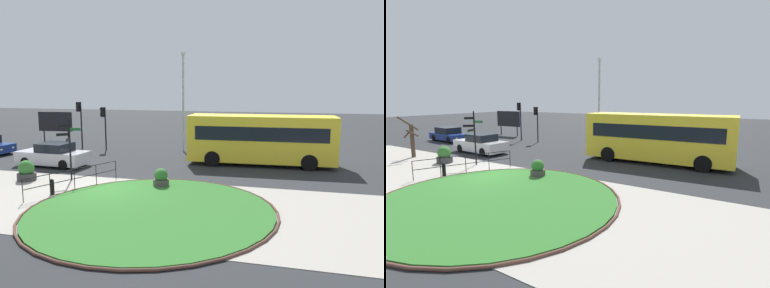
% 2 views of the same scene
% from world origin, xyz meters
% --- Properties ---
extents(ground, '(120.00, 120.00, 0.00)m').
position_xyz_m(ground, '(0.00, 0.00, 0.00)').
color(ground, '#282B2D').
extents(sidewalk_paving, '(32.00, 8.38, 0.02)m').
position_xyz_m(sidewalk_paving, '(0.00, -1.81, 0.01)').
color(sidewalk_paving, '#9E998E').
rests_on(sidewalk_paving, ground).
extents(grass_island, '(10.03, 10.03, 0.10)m').
position_xyz_m(grass_island, '(3.34, -2.41, 0.05)').
color(grass_island, '#2D6B28').
rests_on(grass_island, ground).
extents(grass_kerb_ring, '(10.34, 10.34, 0.11)m').
position_xyz_m(grass_kerb_ring, '(3.34, -2.41, 0.06)').
color(grass_kerb_ring, brown).
rests_on(grass_kerb_ring, ground).
extents(signpost_directional, '(1.08, 0.90, 3.49)m').
position_xyz_m(signpost_directional, '(-2.77, 1.34, 2.03)').
color(signpost_directional, black).
rests_on(signpost_directional, ground).
extents(bollard_foreground, '(0.20, 0.20, 0.77)m').
position_xyz_m(bollard_foreground, '(-2.08, -1.31, 0.39)').
color(bollard_foreground, black).
rests_on(bollard_foreground, ground).
extents(railing_grass_edge, '(2.13, 4.89, 1.07)m').
position_xyz_m(railing_grass_edge, '(-1.49, -0.33, 0.70)').
color(railing_grass_edge, black).
rests_on(railing_grass_edge, ground).
extents(bus_yellow, '(9.44, 2.91, 3.23)m').
position_xyz_m(bus_yellow, '(6.89, 8.21, 1.73)').
color(bus_yellow, yellow).
rests_on(bus_yellow, ground).
extents(car_near_lane, '(4.66, 2.12, 1.50)m').
position_xyz_m(car_near_lane, '(-6.01, 4.49, 0.69)').
color(car_near_lane, silver).
rests_on(car_near_lane, ground).
extents(car_far_lane, '(4.60, 2.19, 1.40)m').
position_xyz_m(car_far_lane, '(-13.85, 7.01, 0.65)').
color(car_far_lane, navy).
rests_on(car_far_lane, ground).
extents(traffic_light_near, '(0.49, 0.28, 3.84)m').
position_xyz_m(traffic_light_near, '(-8.01, 11.08, 2.81)').
color(traffic_light_near, black).
rests_on(traffic_light_near, ground).
extents(traffic_light_far, '(0.49, 0.30, 3.44)m').
position_xyz_m(traffic_light_far, '(-5.88, 11.12, 2.53)').
color(traffic_light_far, black).
rests_on(traffic_light_far, ground).
extents(lamppost_tall, '(0.32, 0.32, 7.67)m').
position_xyz_m(lamppost_tall, '(0.62, 11.83, 4.13)').
color(lamppost_tall, '#B7B7BC').
rests_on(lamppost_tall, ground).
extents(billboard_left, '(3.27, 0.39, 2.82)m').
position_xyz_m(billboard_left, '(-11.88, 13.35, 1.88)').
color(billboard_left, black).
rests_on(billboard_left, ground).
extents(planter_near_signpost, '(1.00, 1.00, 1.12)m').
position_xyz_m(planter_near_signpost, '(-5.09, 0.72, 0.50)').
color(planter_near_signpost, '#383838').
rests_on(planter_near_signpost, ground).
extents(planter_kerbside, '(0.81, 0.81, 0.98)m').
position_xyz_m(planter_kerbside, '(2.47, 1.26, 0.44)').
color(planter_kerbside, '#47423D').
rests_on(planter_kerbside, ground).
extents(street_tree_bare, '(1.45, 1.24, 3.04)m').
position_xyz_m(street_tree_bare, '(-8.64, 0.56, 1.41)').
color(street_tree_bare, '#423323').
rests_on(street_tree_bare, ground).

